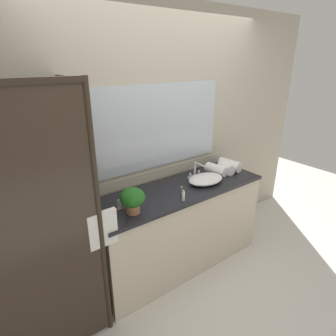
# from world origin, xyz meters

# --- Properties ---
(ground_plane) EXTENTS (8.00, 8.00, 0.00)m
(ground_plane) POSITION_xyz_m (0.00, 0.00, 0.00)
(ground_plane) COLOR silver
(wall_back_with_mirror) EXTENTS (4.40, 0.06, 2.60)m
(wall_back_with_mirror) POSITION_xyz_m (0.00, 0.34, 1.30)
(wall_back_with_mirror) COLOR #B2A893
(wall_back_with_mirror) RESTS_ON ground_plane
(vanity_cabinet) EXTENTS (1.80, 0.58, 0.90)m
(vanity_cabinet) POSITION_xyz_m (0.00, 0.01, 0.45)
(vanity_cabinet) COLOR beige
(vanity_cabinet) RESTS_ON ground_plane
(shower_enclosure) EXTENTS (1.20, 0.59, 2.00)m
(shower_enclosure) POSITION_xyz_m (-1.28, -0.19, 1.02)
(shower_enclosure) COLOR #2D2319
(shower_enclosure) RESTS_ON ground_plane
(sink_basin) EXTENTS (0.39, 0.28, 0.08)m
(sink_basin) POSITION_xyz_m (0.30, -0.05, 0.94)
(sink_basin) COLOR white
(sink_basin) RESTS_ON vanity_cabinet
(faucet) EXTENTS (0.17, 0.16, 0.18)m
(faucet) POSITION_xyz_m (0.30, 0.11, 0.96)
(faucet) COLOR silver
(faucet) RESTS_ON vanity_cabinet
(potted_plant) EXTENTS (0.21, 0.21, 0.22)m
(potted_plant) POSITION_xyz_m (-0.60, -0.12, 1.03)
(potted_plant) COLOR #B77A51
(potted_plant) RESTS_ON vanity_cabinet
(soap_dish) EXTENTS (0.10, 0.07, 0.04)m
(soap_dish) POSITION_xyz_m (-0.47, 0.12, 0.91)
(soap_dish) COLOR silver
(soap_dish) RESTS_ON vanity_cabinet
(amenity_bottle_conditioner) EXTENTS (0.03, 0.03, 0.08)m
(amenity_bottle_conditioner) POSITION_xyz_m (-0.07, -0.10, 0.94)
(amenity_bottle_conditioner) COLOR #4C7056
(amenity_bottle_conditioner) RESTS_ON vanity_cabinet
(amenity_bottle_lotion) EXTENTS (0.03, 0.03, 0.07)m
(amenity_bottle_lotion) POSITION_xyz_m (-0.66, 0.01, 0.93)
(amenity_bottle_lotion) COLOR silver
(amenity_bottle_lotion) RESTS_ON vanity_cabinet
(amenity_bottle_body_wash) EXTENTS (0.03, 0.03, 0.10)m
(amenity_bottle_body_wash) POSITION_xyz_m (-0.14, -0.21, 0.95)
(amenity_bottle_body_wash) COLOR white
(amenity_bottle_body_wash) RESTS_ON vanity_cabinet
(rolled_towel_near_edge) EXTENTS (0.15, 0.27, 0.12)m
(rolled_towel_near_edge) POSITION_xyz_m (0.76, 0.05, 0.96)
(rolled_towel_near_edge) COLOR white
(rolled_towel_near_edge) RESTS_ON vanity_cabinet
(rolled_towel_middle) EXTENTS (0.16, 0.21, 0.11)m
(rolled_towel_middle) POSITION_xyz_m (0.65, 0.01, 0.96)
(rolled_towel_middle) COLOR white
(rolled_towel_middle) RESTS_ON vanity_cabinet
(rolled_towel_far_edge) EXTENTS (0.15, 0.25, 0.11)m
(rolled_towel_far_edge) POSITION_xyz_m (0.54, 0.05, 0.96)
(rolled_towel_far_edge) COLOR white
(rolled_towel_far_edge) RESTS_ON vanity_cabinet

